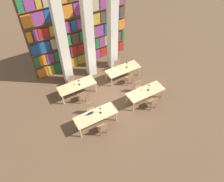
{
  "coord_description": "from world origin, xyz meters",
  "views": [
    {
      "loc": [
        -4.51,
        -7.96,
        9.92
      ],
      "look_at": [
        0.0,
        -0.13,
        0.68
      ],
      "focal_mm": 35.0,
      "sensor_mm": 36.0,
      "label": 1
    }
  ],
  "objects_px": {
    "chair_0": "(103,128)",
    "desk_lamp_3": "(127,64)",
    "reading_table_0": "(96,116)",
    "chair_6": "(129,78)",
    "chair_5": "(73,82)",
    "pillar_center": "(88,35)",
    "chair_3": "(139,87)",
    "laptop": "(90,113)",
    "reading_table_3": "(123,70)",
    "desk_lamp_0": "(100,109)",
    "chair_4": "(82,96)",
    "chair_7": "(118,66)",
    "pillar_left": "(62,42)",
    "chair_2": "(153,102)",
    "desk_lamp_2": "(79,81)",
    "reading_table_2": "(77,86)",
    "desk_lamp_1": "(149,86)",
    "chair_1": "(91,109)",
    "reading_table_1": "(146,92)",
    "pillar_right": "(113,28)"
  },
  "relations": [
    {
      "from": "desk_lamp_2",
      "to": "reading_table_3",
      "type": "distance_m",
      "value": 3.11
    },
    {
      "from": "chair_4",
      "to": "desk_lamp_3",
      "type": "distance_m",
      "value": 3.63
    },
    {
      "from": "pillar_right",
      "to": "laptop",
      "type": "height_order",
      "value": "pillar_right"
    },
    {
      "from": "chair_6",
      "to": "desk_lamp_3",
      "type": "xyz_separation_m",
      "value": [
        0.24,
        0.72,
        0.58
      ]
    },
    {
      "from": "chair_1",
      "to": "pillar_center",
      "type": "bearing_deg",
      "value": -116.76
    },
    {
      "from": "reading_table_0",
      "to": "chair_6",
      "type": "xyz_separation_m",
      "value": [
        3.34,
        1.8,
        -0.2
      ]
    },
    {
      "from": "pillar_left",
      "to": "desk_lamp_2",
      "type": "bearing_deg",
      "value": -83.13
    },
    {
      "from": "chair_6",
      "to": "chair_4",
      "type": "bearing_deg",
      "value": 178.38
    },
    {
      "from": "pillar_center",
      "to": "reading_table_3",
      "type": "relative_size",
      "value": 2.6
    },
    {
      "from": "pillar_center",
      "to": "reading_table_3",
      "type": "xyz_separation_m",
      "value": [
        1.61,
        -1.47,
        -2.32
      ]
    },
    {
      "from": "chair_3",
      "to": "desk_lamp_3",
      "type": "bearing_deg",
      "value": -96.48
    },
    {
      "from": "chair_2",
      "to": "desk_lamp_2",
      "type": "height_order",
      "value": "desk_lamp_2"
    },
    {
      "from": "chair_7",
      "to": "desk_lamp_3",
      "type": "height_order",
      "value": "desk_lamp_3"
    },
    {
      "from": "desk_lamp_2",
      "to": "reading_table_1",
      "type": "bearing_deg",
      "value": -38.03
    },
    {
      "from": "reading_table_0",
      "to": "desk_lamp_0",
      "type": "xyz_separation_m",
      "value": [
        0.31,
        0.01,
        0.36
      ]
    },
    {
      "from": "chair_0",
      "to": "chair_2",
      "type": "xyz_separation_m",
      "value": [
        3.34,
        0.11,
        0.0
      ]
    },
    {
      "from": "chair_7",
      "to": "laptop",
      "type": "bearing_deg",
      "value": 40.06
    },
    {
      "from": "reading_table_0",
      "to": "chair_6",
      "type": "relative_size",
      "value": 2.61
    },
    {
      "from": "chair_5",
      "to": "chair_7",
      "type": "height_order",
      "value": "same"
    },
    {
      "from": "reading_table_3",
      "to": "desk_lamp_1",
      "type": "bearing_deg",
      "value": -84.43
    },
    {
      "from": "pillar_left",
      "to": "desk_lamp_3",
      "type": "distance_m",
      "value": 4.3
    },
    {
      "from": "chair_2",
      "to": "desk_lamp_3",
      "type": "height_order",
      "value": "desk_lamp_3"
    },
    {
      "from": "reading_table_0",
      "to": "laptop",
      "type": "relative_size",
      "value": 7.2
    },
    {
      "from": "chair_4",
      "to": "chair_1",
      "type": "bearing_deg",
      "value": -90.13
    },
    {
      "from": "laptop",
      "to": "reading_table_3",
      "type": "bearing_deg",
      "value": -147.14
    },
    {
      "from": "chair_4",
      "to": "pillar_right",
      "type": "bearing_deg",
      "value": 32.38
    },
    {
      "from": "chair_2",
      "to": "desk_lamp_3",
      "type": "bearing_deg",
      "value": 86.48
    },
    {
      "from": "chair_5",
      "to": "pillar_center",
      "type": "bearing_deg",
      "value": -158.21
    },
    {
      "from": "pillar_center",
      "to": "laptop",
      "type": "relative_size",
      "value": 18.75
    },
    {
      "from": "pillar_center",
      "to": "desk_lamp_3",
      "type": "xyz_separation_m",
      "value": [
        1.88,
        -1.47,
        -1.94
      ]
    },
    {
      "from": "chair_0",
      "to": "desk_lamp_1",
      "type": "relative_size",
      "value": 1.86
    },
    {
      "from": "desk_lamp_2",
      "to": "chair_2",
      "type": "bearing_deg",
      "value": -45.05
    },
    {
      "from": "laptop",
      "to": "chair_4",
      "type": "relative_size",
      "value": 0.36
    },
    {
      "from": "chair_2",
      "to": "pillar_center",
      "type": "bearing_deg",
      "value": 110.2
    },
    {
      "from": "reading_table_1",
      "to": "chair_5",
      "type": "distance_m",
      "value": 4.63
    },
    {
      "from": "chair_5",
      "to": "chair_6",
      "type": "height_order",
      "value": "same"
    },
    {
      "from": "chair_3",
      "to": "reading_table_2",
      "type": "distance_m",
      "value": 3.79
    },
    {
      "from": "chair_0",
      "to": "desk_lamp_3",
      "type": "bearing_deg",
      "value": 42.47
    },
    {
      "from": "desk_lamp_1",
      "to": "desk_lamp_3",
      "type": "relative_size",
      "value": 1.07
    },
    {
      "from": "reading_table_2",
      "to": "desk_lamp_2",
      "type": "height_order",
      "value": "desk_lamp_2"
    },
    {
      "from": "desk_lamp_2",
      "to": "chair_7",
      "type": "distance_m",
      "value": 3.25
    },
    {
      "from": "pillar_left",
      "to": "pillar_center",
      "type": "xyz_separation_m",
      "value": [
        1.66,
        0.0,
        0.0
      ]
    },
    {
      "from": "chair_5",
      "to": "chair_0",
      "type": "bearing_deg",
      "value": 89.96
    },
    {
      "from": "desk_lamp_0",
      "to": "chair_4",
      "type": "bearing_deg",
      "value": 97.92
    },
    {
      "from": "pillar_left",
      "to": "chair_2",
      "type": "distance_m",
      "value": 6.22
    },
    {
      "from": "chair_0",
      "to": "chair_4",
      "type": "relative_size",
      "value": 1.0
    },
    {
      "from": "pillar_left",
      "to": "chair_2",
      "type": "xyz_separation_m",
      "value": [
        3.35,
        -4.6,
        -2.52
      ]
    },
    {
      "from": "chair_5",
      "to": "chair_2",
      "type": "bearing_deg",
      "value": 130.27
    },
    {
      "from": "pillar_left",
      "to": "laptop",
      "type": "height_order",
      "value": "pillar_left"
    },
    {
      "from": "pillar_right",
      "to": "chair_1",
      "type": "relative_size",
      "value": 6.81
    }
  ]
}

